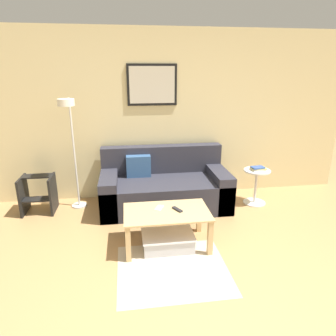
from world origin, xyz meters
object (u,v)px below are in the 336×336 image
(coffee_table, at_px, (167,217))
(remote_control, at_px, (177,209))
(book_stack, at_px, (258,168))
(step_stool, at_px, (38,193))
(floor_lamp, at_px, (70,130))
(storage_bin, at_px, (168,240))
(side_table, at_px, (256,183))
(couch, at_px, (164,187))
(cell_phone, at_px, (159,208))

(coffee_table, distance_m, remote_control, 0.15)
(book_stack, height_order, step_stool, book_stack)
(floor_lamp, bearing_deg, remote_control, -39.92)
(storage_bin, height_order, side_table, side_table)
(couch, bearing_deg, step_stool, 178.88)
(step_stool, bearing_deg, coffee_table, -33.58)
(floor_lamp, bearing_deg, side_table, -2.64)
(storage_bin, bearing_deg, side_table, 33.96)
(coffee_table, bearing_deg, floor_lamp, 136.91)
(storage_bin, height_order, cell_phone, cell_phone)
(floor_lamp, distance_m, side_table, 2.80)
(couch, height_order, floor_lamp, floor_lamp)
(coffee_table, height_order, floor_lamp, floor_lamp)
(coffee_table, distance_m, book_stack, 1.80)
(couch, relative_size, remote_control, 12.34)
(couch, distance_m, coffee_table, 1.10)
(storage_bin, relative_size, floor_lamp, 0.37)
(couch, bearing_deg, floor_lamp, -179.87)
(floor_lamp, relative_size, cell_phone, 11.48)
(side_table, xyz_separation_m, cell_phone, (-1.57, -0.87, 0.11))
(couch, relative_size, cell_phone, 13.22)
(step_stool, bearing_deg, book_stack, -2.90)
(coffee_table, xyz_separation_m, book_stack, (1.51, 0.96, 0.21))
(storage_bin, bearing_deg, remote_control, 24.64)
(cell_phone, xyz_separation_m, step_stool, (-1.62, 1.03, -0.15))
(floor_lamp, relative_size, remote_control, 10.72)
(side_table, distance_m, cell_phone, 1.80)
(couch, distance_m, side_table, 1.40)
(cell_phone, bearing_deg, side_table, 54.84)
(couch, distance_m, storage_bin, 1.16)
(couch, height_order, step_stool, couch)
(couch, distance_m, floor_lamp, 1.55)
(coffee_table, distance_m, storage_bin, 0.27)
(remote_control, bearing_deg, book_stack, 6.12)
(floor_lamp, distance_m, step_stool, 1.05)
(coffee_table, xyz_separation_m, step_stool, (-1.70, 1.13, -0.07))
(couch, xyz_separation_m, side_table, (1.39, -0.13, 0.03))
(cell_phone, relative_size, step_stool, 0.26)
(remote_control, bearing_deg, step_stool, 120.13)
(book_stack, relative_size, cell_phone, 1.66)
(side_table, xyz_separation_m, step_stool, (-3.20, 0.16, -0.04))
(couch, height_order, book_stack, couch)
(book_stack, bearing_deg, storage_bin, -146.20)
(side_table, height_order, cell_phone, side_table)
(side_table, bearing_deg, remote_control, -145.31)
(book_stack, xyz_separation_m, remote_control, (-1.38, -0.95, -0.12))
(storage_bin, height_order, book_stack, book_stack)
(floor_lamp, distance_m, cell_phone, 1.65)
(couch, bearing_deg, book_stack, -5.19)
(book_stack, bearing_deg, cell_phone, -151.14)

